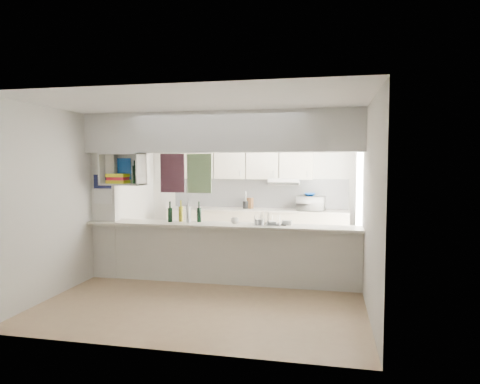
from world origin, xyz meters
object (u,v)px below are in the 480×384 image
(microwave, at_px, (311,203))
(dish_rack, at_px, (267,220))
(bowl, at_px, (310,195))
(wine_bottles, at_px, (185,214))

(microwave, height_order, dish_rack, microwave)
(bowl, bearing_deg, dish_rack, -104.56)
(microwave, xyz_separation_m, dish_rack, (-0.56, -2.07, -0.06))
(bowl, distance_m, dish_rack, 2.15)
(bowl, relative_size, dish_rack, 0.53)
(microwave, distance_m, dish_rack, 2.14)
(dish_rack, bearing_deg, microwave, 66.94)
(wine_bottles, bearing_deg, dish_rack, -3.14)
(microwave, relative_size, bowl, 2.26)
(microwave, height_order, bowl, bowl)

